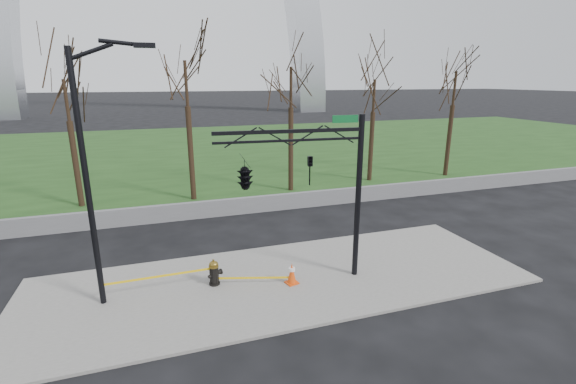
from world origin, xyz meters
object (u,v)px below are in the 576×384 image
object	(u,v)px
traffic_signal_mast	(268,173)
street_light	(93,164)
traffic_cone	(292,273)
fire_hydrant	(214,273)

from	to	relation	value
traffic_signal_mast	street_light	bearing A→B (deg)	178.54
traffic_cone	street_light	bearing A→B (deg)	173.22
street_light	traffic_signal_mast	size ratio (longest dim) A/B	1.37
traffic_cone	traffic_signal_mast	world-z (taller)	traffic_signal_mast
fire_hydrant	traffic_cone	xyz separation A→B (m)	(2.62, -0.80, -0.05)
fire_hydrant	traffic_cone	bearing A→B (deg)	-41.90
fire_hydrant	traffic_cone	world-z (taller)	fire_hydrant
traffic_cone	traffic_signal_mast	size ratio (longest dim) A/B	0.13
fire_hydrant	traffic_cone	distance (m)	2.74
street_light	traffic_signal_mast	xyz separation A→B (m)	(5.25, -0.53, -0.55)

